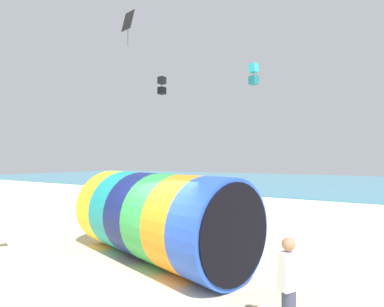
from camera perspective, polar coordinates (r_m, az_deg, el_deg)
name	(u,v)px	position (r m, az deg, el deg)	size (l,w,h in m)	color
ground_plane	(130,292)	(7.67, -11.65, -24.44)	(120.00, 120.00, 0.00)	beige
sea	(333,182)	(44.35, 25.24, -5.01)	(120.00, 40.00, 0.10)	teal
giant_inflatable_tube	(158,216)	(9.35, -6.43, -11.81)	(6.51, 4.13, 2.62)	yellow
kite_handler	(289,287)	(5.77, 17.94, -23.05)	(0.36, 0.42, 1.71)	#383D56
kite_black_diamond	(128,21)	(24.83, -12.10, 23.45)	(1.14, 0.60, 2.64)	black
kite_cyan_box	(254,74)	(19.80, 11.65, 14.57)	(0.60, 0.60, 1.37)	#2DB2C6
kite_black_box	(162,86)	(25.61, -5.77, 12.75)	(0.58, 0.58, 1.53)	black
bystander_near_water	(210,198)	(17.10, 3.42, -8.44)	(0.41, 0.31, 1.73)	black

